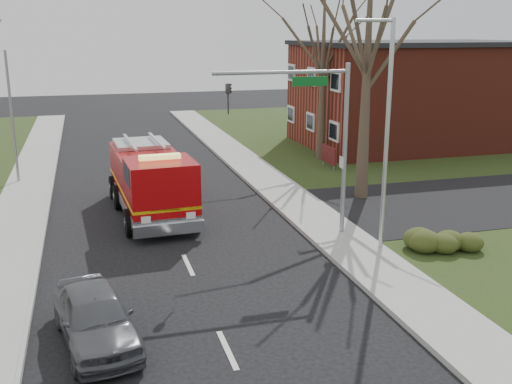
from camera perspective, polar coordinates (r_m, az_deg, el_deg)
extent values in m
plane|color=black|center=(21.31, -6.48, -6.95)|extent=(120.00, 120.00, 0.00)
cube|color=#9A9A95|center=(23.01, 8.97, -5.13)|extent=(2.40, 80.00, 0.15)
cube|color=maroon|center=(43.76, 14.65, 8.83)|extent=(15.00, 10.00, 7.00)
cube|color=black|center=(43.53, 14.98, 13.54)|extent=(15.40, 10.40, 0.30)
cube|color=silver|center=(40.67, 5.22, 6.67)|extent=(0.12, 1.40, 1.20)
cube|color=#571416|center=(35.49, 6.93, 3.56)|extent=(0.12, 2.00, 1.00)
cylinder|color=gray|center=(34.86, 7.41, 2.58)|extent=(0.08, 0.08, 0.90)
cylinder|color=gray|center=(36.30, 6.42, 3.12)|extent=(0.08, 0.08, 0.90)
ellipsoid|color=#2D3C16|center=(23.32, 16.33, -3.99)|extent=(2.80, 2.00, 0.90)
cone|color=#332A1E|center=(28.51, 10.49, 10.94)|extent=(0.64, 0.64, 12.00)
cone|color=#332A1E|center=(37.37, 6.37, 10.91)|extent=(0.56, 0.56, 10.50)
cylinder|color=gray|center=(23.54, 8.44, 3.78)|extent=(0.18, 0.18, 6.80)
cylinder|color=gray|center=(22.19, 2.50, 11.32)|extent=(5.20, 0.14, 0.14)
cube|color=#0C591E|center=(22.58, 5.18, 10.45)|extent=(1.40, 0.06, 0.35)
imported|color=black|center=(21.67, -2.62, 10.30)|extent=(0.22, 0.18, 1.10)
cylinder|color=#B7BABF|center=(21.94, 12.34, 4.89)|extent=(0.16, 0.16, 8.40)
cylinder|color=#B7BABF|center=(21.29, 11.25, 15.74)|extent=(1.40, 0.12, 0.12)
cylinder|color=gray|center=(34.01, -22.21, 6.49)|extent=(0.14, 0.14, 7.00)
cube|color=#A30709|center=(28.13, -10.43, 1.79)|extent=(2.95, 5.47, 2.15)
cube|color=#A30709|center=(24.35, -9.02, 0.13)|extent=(2.81, 2.81, 2.46)
cube|color=#B7BABF|center=(27.16, -9.94, -0.57)|extent=(3.12, 8.14, 0.46)
cube|color=#E5B20C|center=(27.02, -9.99, 0.58)|extent=(3.13, 8.14, 0.12)
cube|color=black|center=(23.09, -8.59, 1.29)|extent=(2.37, 0.23, 0.87)
cube|color=#E5D866|center=(24.04, -9.15, 3.32)|extent=(1.66, 0.45, 0.18)
cylinder|color=black|center=(24.41, -11.94, -2.87)|extent=(0.42, 1.15, 1.13)
cylinder|color=black|center=(24.84, -5.84, -2.29)|extent=(0.42, 1.15, 1.13)
cylinder|color=black|center=(30.00, -13.40, 0.44)|extent=(0.42, 1.15, 1.13)
cylinder|color=black|center=(30.35, -8.40, 0.87)|extent=(0.42, 1.15, 1.13)
imported|color=#525459|center=(16.51, -15.06, -11.40)|extent=(2.49, 4.65, 1.50)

